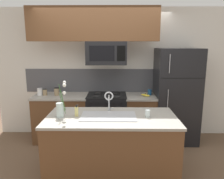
# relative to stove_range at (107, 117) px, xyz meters

# --- Properties ---
(ground_plane) EXTENTS (10.00, 10.00, 0.00)m
(ground_plane) POSITION_rel_stove_range_xyz_m (-0.00, -0.90, -0.46)
(ground_plane) COLOR brown
(rear_partition) EXTENTS (5.20, 0.10, 2.60)m
(rear_partition) POSITION_rel_stove_range_xyz_m (0.30, 0.38, 0.84)
(rear_partition) COLOR silver
(rear_partition) RESTS_ON ground
(splash_band) EXTENTS (3.37, 0.01, 0.48)m
(splash_band) POSITION_rel_stove_range_xyz_m (-0.00, 0.32, 0.69)
(splash_band) COLOR #4C4C51
(splash_band) RESTS_ON rear_partition
(back_counter_left) EXTENTS (1.06, 0.65, 0.91)m
(back_counter_left) POSITION_rel_stove_range_xyz_m (-0.89, 0.00, -0.01)
(back_counter_left) COLOR brown
(back_counter_left) RESTS_ON ground
(back_counter_right) EXTENTS (0.59, 0.65, 0.91)m
(back_counter_right) POSITION_rel_stove_range_xyz_m (0.66, 0.00, -0.01)
(back_counter_right) COLOR brown
(back_counter_right) RESTS_ON ground
(stove_range) EXTENTS (0.76, 0.64, 0.93)m
(stove_range) POSITION_rel_stove_range_xyz_m (0.00, 0.00, 0.00)
(stove_range) COLOR black
(stove_range) RESTS_ON ground
(microwave) EXTENTS (0.74, 0.40, 0.42)m
(microwave) POSITION_rel_stove_range_xyz_m (0.00, -0.02, 1.26)
(microwave) COLOR black
(upper_cabinet_band) EXTENTS (2.35, 0.34, 0.60)m
(upper_cabinet_band) POSITION_rel_stove_range_xyz_m (-0.23, -0.05, 1.78)
(upper_cabinet_band) COLOR brown
(refrigerator) EXTENTS (0.80, 0.74, 1.81)m
(refrigerator) POSITION_rel_stove_range_xyz_m (1.34, 0.02, 0.44)
(refrigerator) COLOR black
(refrigerator) RESTS_ON ground
(storage_jar_tall) EXTENTS (0.10, 0.10, 0.14)m
(storage_jar_tall) POSITION_rel_stove_range_xyz_m (-1.31, 0.01, 0.52)
(storage_jar_tall) COLOR silver
(storage_jar_tall) RESTS_ON back_counter_left
(storage_jar_medium) EXTENTS (0.08, 0.08, 0.13)m
(storage_jar_medium) POSITION_rel_stove_range_xyz_m (-1.21, 0.00, 0.51)
(storage_jar_medium) COLOR #997F5B
(storage_jar_medium) RESTS_ON back_counter_left
(storage_jar_short) EXTENTS (0.10, 0.10, 0.15)m
(storage_jar_short) POSITION_rel_stove_range_xyz_m (-0.98, 0.01, 0.52)
(storage_jar_short) COLOR #997F5B
(storage_jar_short) RESTS_ON back_counter_left
(banana_bunch) EXTENTS (0.19, 0.12, 0.08)m
(banana_bunch) POSITION_rel_stove_range_xyz_m (0.75, -0.06, 0.47)
(banana_bunch) COLOR yellow
(banana_bunch) RESTS_ON back_counter_right
(coffee_tin) EXTENTS (0.08, 0.08, 0.11)m
(coffee_tin) POSITION_rel_stove_range_xyz_m (0.84, 0.05, 0.50)
(coffee_tin) COLOR #1E5184
(coffee_tin) RESTS_ON back_counter_right
(island_counter) EXTENTS (1.80, 0.89, 0.91)m
(island_counter) POSITION_rel_stove_range_xyz_m (0.11, -1.25, -0.01)
(island_counter) COLOR brown
(island_counter) RESTS_ON ground
(kitchen_sink) EXTENTS (0.76, 0.44, 0.16)m
(kitchen_sink) POSITION_rel_stove_range_xyz_m (0.07, -1.25, 0.38)
(kitchen_sink) COLOR #ADAFB5
(kitchen_sink) RESTS_ON island_counter
(sink_faucet) EXTENTS (0.14, 0.14, 0.31)m
(sink_faucet) POSITION_rel_stove_range_xyz_m (0.07, -1.03, 0.65)
(sink_faucet) COLOR #B7BABF
(sink_faucet) RESTS_ON island_counter
(dish_soap_bottle) EXTENTS (0.06, 0.05, 0.16)m
(dish_soap_bottle) POSITION_rel_stove_range_xyz_m (-0.37, -1.25, 0.52)
(dish_soap_bottle) COLOR #DBCC75
(dish_soap_bottle) RESTS_ON island_counter
(drinking_glass) EXTENTS (0.07, 0.07, 0.10)m
(drinking_glass) POSITION_rel_stove_range_xyz_m (0.61, -1.27, 0.50)
(drinking_glass) COLOR silver
(drinking_glass) RESTS_ON island_counter
(flower_vase) EXTENTS (0.16, 0.19, 0.49)m
(flower_vase) POSITION_rel_stove_range_xyz_m (-0.58, -1.29, 0.57)
(flower_vase) COLOR silver
(flower_vase) RESTS_ON island_counter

